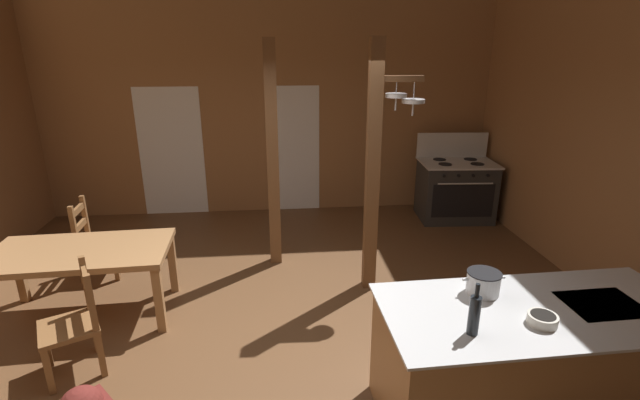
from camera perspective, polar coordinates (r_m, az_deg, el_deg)
name	(u,v)px	position (r m, az deg, el deg)	size (l,w,h in m)	color
ground_plane	(275,351)	(4.43, -5.65, -18.48)	(7.89, 8.25, 0.10)	brown
wall_back	(269,76)	(7.34, -6.42, 15.30)	(7.89, 0.14, 4.38)	#93663F
glazed_door_back_left	(172,153)	(7.61, -18.25, 5.72)	(1.00, 0.01, 2.05)	white
glazed_panel_back_right	(294,150)	(7.43, -3.35, 6.35)	(0.84, 0.01, 2.05)	white
kitchen_island	(529,365)	(3.75, 24.90, -18.39)	(2.18, 1.01, 0.93)	#9E7044
stove_range	(455,189)	(7.46, 16.72, 1.31)	(1.19, 0.89, 1.32)	#2C2C2C
support_post_with_pot_rack	(376,163)	(4.82, 7.06, 4.67)	(0.58, 0.24, 2.73)	brown
support_post_center	(273,158)	(5.45, -5.99, 5.31)	(0.14, 0.14, 2.73)	brown
dining_table	(80,258)	(5.07, -28.06, -6.47)	(1.74, 0.97, 0.74)	#9E7044
ladderback_chair_near_window	(95,240)	(6.00, -26.53, -4.55)	(0.47, 0.47, 0.95)	brown
ladderback_chair_by_post	(75,323)	(4.38, -28.55, -13.54)	(0.59, 0.59, 0.95)	brown
stockpot_on_counter	(483,283)	(3.50, 19.95, -9.82)	(0.31, 0.24, 0.17)	silver
mixing_bowl_on_counter	(542,319)	(3.32, 26.31, -13.38)	(0.19, 0.19, 0.07)	silver
bottle_tall_on_counter	(474,314)	(3.01, 18.93, -13.51)	(0.07, 0.07, 0.35)	#1E2328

